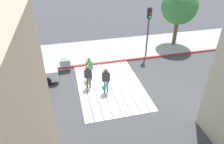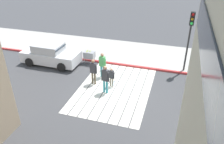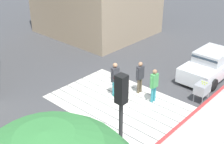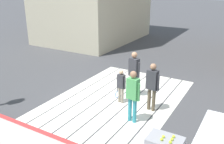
% 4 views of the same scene
% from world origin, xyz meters
% --- Properties ---
extents(ground_plane, '(120.00, 120.00, 0.00)m').
position_xyz_m(ground_plane, '(0.00, 0.00, 0.00)').
color(ground_plane, '#424244').
extents(crosswalk_stripes, '(6.40, 4.35, 0.01)m').
position_xyz_m(crosswalk_stripes, '(0.00, -0.00, 0.01)').
color(crosswalk_stripes, silver).
rests_on(crosswalk_stripes, ground).
extents(sidewalk_west, '(4.80, 40.00, 0.12)m').
position_xyz_m(sidewalk_west, '(-5.60, 0.00, 0.06)').
color(sidewalk_west, '#ADA8A0').
rests_on(sidewalk_west, ground).
extents(curb_painted, '(0.16, 40.00, 0.13)m').
position_xyz_m(curb_painted, '(-3.25, 0.00, 0.07)').
color(curb_painted, '#BC3333').
rests_on(curb_painted, ground).
extents(car_parked_near_curb, '(2.02, 4.32, 1.57)m').
position_xyz_m(car_parked_near_curb, '(-2.00, -5.61, 0.73)').
color(car_parked_near_curb, white).
rests_on(car_parked_near_curb, ground).
extents(traffic_light_corner, '(0.39, 0.28, 4.24)m').
position_xyz_m(traffic_light_corner, '(-3.58, 4.05, 3.04)').
color(traffic_light_corner, '#2D2D2D').
rests_on(traffic_light_corner, ground).
extents(tennis_ball_cart, '(0.56, 0.80, 1.02)m').
position_xyz_m(tennis_ball_cart, '(-2.90, -2.86, 0.70)').
color(tennis_ball_cart, '#99999E').
rests_on(tennis_ball_cart, ground).
extents(pedestrian_adult_lead, '(0.30, 0.52, 1.81)m').
position_xyz_m(pedestrian_adult_lead, '(0.57, -0.40, 1.05)').
color(pedestrian_adult_lead, teal).
rests_on(pedestrian_adult_lead, ground).
extents(pedestrian_adult_trailing, '(0.26, 0.51, 1.74)m').
position_xyz_m(pedestrian_adult_trailing, '(-0.17, -1.46, 1.01)').
color(pedestrian_adult_trailing, brown).
rests_on(pedestrian_adult_trailing, ground).
extents(pedestrian_adult_side, '(0.27, 0.51, 1.75)m').
position_xyz_m(pedestrian_adult_side, '(-1.20, -1.21, 1.02)').
color(pedestrian_adult_side, teal).
rests_on(pedestrian_adult_side, ground).
extents(pedestrian_child_with_racket, '(0.31, 0.41, 1.31)m').
position_xyz_m(pedestrian_child_with_racket, '(-0.20, -0.26, 0.74)').
color(pedestrian_child_with_racket, gray).
rests_on(pedestrian_child_with_racket, ground).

